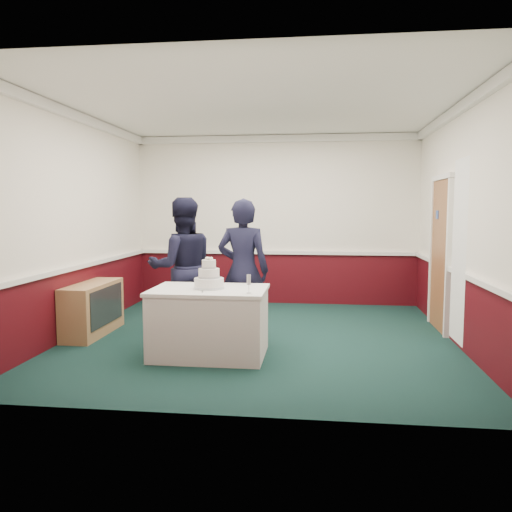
# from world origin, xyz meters

# --- Properties ---
(ground) EXTENTS (5.00, 5.00, 0.00)m
(ground) POSITION_xyz_m (0.00, 0.00, 0.00)
(ground) COLOR #14302D
(ground) RESTS_ON ground
(room_shell) EXTENTS (5.00, 5.00, 3.00)m
(room_shell) POSITION_xyz_m (0.08, 0.61, 1.97)
(room_shell) COLOR white
(room_shell) RESTS_ON ground
(sideboard) EXTENTS (0.41, 1.20, 0.70)m
(sideboard) POSITION_xyz_m (-2.28, -0.06, 0.35)
(sideboard) COLOR tan
(sideboard) RESTS_ON ground
(cake_table) EXTENTS (1.32, 0.92, 0.79)m
(cake_table) POSITION_xyz_m (-0.49, -0.84, 0.40)
(cake_table) COLOR white
(cake_table) RESTS_ON ground
(wedding_cake) EXTENTS (0.35, 0.35, 0.36)m
(wedding_cake) POSITION_xyz_m (-0.49, -0.84, 0.90)
(wedding_cake) COLOR white
(wedding_cake) RESTS_ON cake_table
(cake_knife) EXTENTS (0.06, 0.22, 0.00)m
(cake_knife) POSITION_xyz_m (-0.52, -1.04, 0.79)
(cake_knife) COLOR silver
(cake_knife) RESTS_ON cake_table
(champagne_flute) EXTENTS (0.05, 0.05, 0.21)m
(champagne_flute) POSITION_xyz_m (0.01, -1.12, 0.93)
(champagne_flute) COLOR silver
(champagne_flute) RESTS_ON cake_table
(person_man) EXTENTS (1.10, 0.99, 1.85)m
(person_man) POSITION_xyz_m (-1.04, 0.00, 0.93)
(person_man) COLOR black
(person_man) RESTS_ON ground
(person_woman) EXTENTS (0.70, 0.49, 1.83)m
(person_woman) POSITION_xyz_m (-0.20, -0.14, 0.92)
(person_woman) COLOR black
(person_woman) RESTS_ON ground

